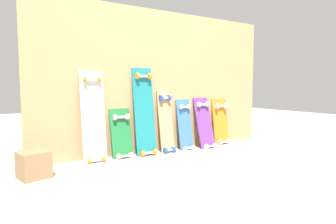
{
  "coord_description": "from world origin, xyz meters",
  "views": [
    {
      "loc": [
        -1.55,
        -2.7,
        0.7
      ],
      "look_at": [
        0.0,
        -0.07,
        0.44
      ],
      "focal_mm": 30.35,
      "sensor_mm": 36.0,
      "label": 1
    }
  ],
  "objects_px": {
    "skateboard_green": "(122,137)",
    "skateboard_white": "(93,120)",
    "skateboard_blue": "(185,128)",
    "skateboard_teal": "(145,115)",
    "skateboard_natural": "(166,124)",
    "skateboard_orange": "(221,124)",
    "skateboard_purple": "(205,126)",
    "wooden_crate": "(34,165)"
  },
  "relations": [
    {
      "from": "skateboard_natural",
      "to": "skateboard_purple",
      "type": "xyz_separation_m",
      "value": [
        0.51,
        -0.04,
        -0.05
      ]
    },
    {
      "from": "skateboard_teal",
      "to": "skateboard_orange",
      "type": "height_order",
      "value": "skateboard_teal"
    },
    {
      "from": "skateboard_blue",
      "to": "skateboard_teal",
      "type": "bearing_deg",
      "value": -179.44
    },
    {
      "from": "skateboard_green",
      "to": "skateboard_purple",
      "type": "distance_m",
      "value": 1.03
    },
    {
      "from": "skateboard_natural",
      "to": "skateboard_blue",
      "type": "bearing_deg",
      "value": 0.87
    },
    {
      "from": "skateboard_white",
      "to": "skateboard_green",
      "type": "bearing_deg",
      "value": -1.33
    },
    {
      "from": "skateboard_green",
      "to": "skateboard_blue",
      "type": "xyz_separation_m",
      "value": [
        0.77,
        0.0,
        0.04
      ]
    },
    {
      "from": "skateboard_teal",
      "to": "skateboard_blue",
      "type": "xyz_separation_m",
      "value": [
        0.52,
        0.01,
        -0.17
      ]
    },
    {
      "from": "skateboard_green",
      "to": "wooden_crate",
      "type": "bearing_deg",
      "value": -161.82
    },
    {
      "from": "wooden_crate",
      "to": "skateboard_orange",
      "type": "bearing_deg",
      "value": 7.71
    },
    {
      "from": "skateboard_natural",
      "to": "skateboard_orange",
      "type": "distance_m",
      "value": 0.8
    },
    {
      "from": "skateboard_green",
      "to": "skateboard_orange",
      "type": "relative_size",
      "value": 0.9
    },
    {
      "from": "skateboard_teal",
      "to": "skateboard_blue",
      "type": "relative_size",
      "value": 1.52
    },
    {
      "from": "skateboard_white",
      "to": "skateboard_teal",
      "type": "distance_m",
      "value": 0.54
    },
    {
      "from": "skateboard_blue",
      "to": "skateboard_orange",
      "type": "bearing_deg",
      "value": 1.47
    },
    {
      "from": "skateboard_teal",
      "to": "skateboard_blue",
      "type": "distance_m",
      "value": 0.55
    },
    {
      "from": "skateboard_teal",
      "to": "skateboard_natural",
      "type": "xyz_separation_m",
      "value": [
        0.26,
        0.0,
        -0.12
      ]
    },
    {
      "from": "skateboard_teal",
      "to": "skateboard_white",
      "type": "bearing_deg",
      "value": 179.17
    },
    {
      "from": "skateboard_white",
      "to": "skateboard_teal",
      "type": "bearing_deg",
      "value": -0.83
    },
    {
      "from": "skateboard_white",
      "to": "wooden_crate",
      "type": "bearing_deg",
      "value": -153.18
    },
    {
      "from": "skateboard_blue",
      "to": "skateboard_orange",
      "type": "xyz_separation_m",
      "value": [
        0.54,
        0.01,
        0.0
      ]
    },
    {
      "from": "skateboard_green",
      "to": "skateboard_natural",
      "type": "height_order",
      "value": "skateboard_natural"
    },
    {
      "from": "skateboard_white",
      "to": "wooden_crate",
      "type": "relative_size",
      "value": 4.5
    },
    {
      "from": "skateboard_teal",
      "to": "skateboard_orange",
      "type": "relative_size",
      "value": 1.57
    },
    {
      "from": "skateboard_blue",
      "to": "skateboard_white",
      "type": "bearing_deg",
      "value": 179.85
    },
    {
      "from": "skateboard_green",
      "to": "wooden_crate",
      "type": "height_order",
      "value": "skateboard_green"
    },
    {
      "from": "skateboard_teal",
      "to": "skateboard_purple",
      "type": "distance_m",
      "value": 0.79
    },
    {
      "from": "skateboard_orange",
      "to": "skateboard_natural",
      "type": "bearing_deg",
      "value": -178.73
    },
    {
      "from": "skateboard_white",
      "to": "skateboard_purple",
      "type": "relative_size",
      "value": 1.44
    },
    {
      "from": "skateboard_purple",
      "to": "wooden_crate",
      "type": "height_order",
      "value": "skateboard_purple"
    },
    {
      "from": "skateboard_white",
      "to": "skateboard_orange",
      "type": "distance_m",
      "value": 1.6
    },
    {
      "from": "skateboard_natural",
      "to": "skateboard_purple",
      "type": "bearing_deg",
      "value": -3.96
    },
    {
      "from": "skateboard_teal",
      "to": "skateboard_orange",
      "type": "distance_m",
      "value": 1.08
    },
    {
      "from": "skateboard_green",
      "to": "skateboard_teal",
      "type": "height_order",
      "value": "skateboard_teal"
    },
    {
      "from": "skateboard_green",
      "to": "skateboard_white",
      "type": "bearing_deg",
      "value": 178.67
    },
    {
      "from": "skateboard_green",
      "to": "skateboard_orange",
      "type": "height_order",
      "value": "skateboard_orange"
    },
    {
      "from": "skateboard_orange",
      "to": "skateboard_green",
      "type": "bearing_deg",
      "value": -179.23
    },
    {
      "from": "skateboard_green",
      "to": "wooden_crate",
      "type": "xyz_separation_m",
      "value": [
        -0.83,
        -0.27,
        -0.11
      ]
    },
    {
      "from": "skateboard_white",
      "to": "skateboard_orange",
      "type": "height_order",
      "value": "skateboard_white"
    },
    {
      "from": "skateboard_teal",
      "to": "skateboard_purple",
      "type": "bearing_deg",
      "value": -2.55
    },
    {
      "from": "skateboard_natural",
      "to": "skateboard_orange",
      "type": "relative_size",
      "value": 1.2
    },
    {
      "from": "skateboard_white",
      "to": "skateboard_green",
      "type": "relative_size",
      "value": 1.68
    }
  ]
}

